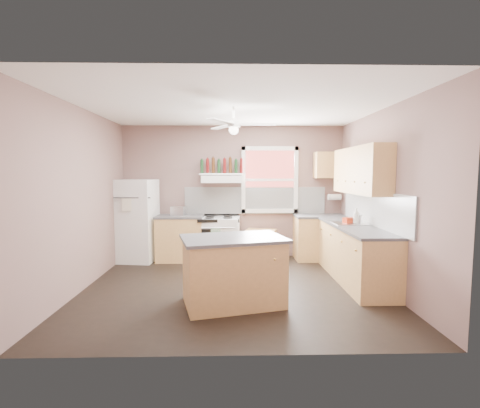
{
  "coord_description": "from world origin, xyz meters",
  "views": [
    {
      "loc": [
        -0.03,
        -5.17,
        1.73
      ],
      "look_at": [
        0.1,
        0.3,
        1.25
      ],
      "focal_mm": 26.0,
      "sensor_mm": 36.0,
      "label": 1
    }
  ],
  "objects_px": {
    "refrigerator": "(138,221)",
    "stove": "(219,239)",
    "island": "(233,272)",
    "toaster": "(178,211)",
    "cart": "(261,245)"
  },
  "relations": [
    {
      "from": "refrigerator",
      "to": "stove",
      "type": "distance_m",
      "value": 1.65
    },
    {
      "from": "stove",
      "to": "island",
      "type": "height_order",
      "value": "same"
    },
    {
      "from": "refrigerator",
      "to": "toaster",
      "type": "xyz_separation_m",
      "value": [
        0.8,
        0.04,
        0.18
      ]
    },
    {
      "from": "refrigerator",
      "to": "toaster",
      "type": "height_order",
      "value": "refrigerator"
    },
    {
      "from": "stove",
      "to": "cart",
      "type": "height_order",
      "value": "stove"
    },
    {
      "from": "refrigerator",
      "to": "toaster",
      "type": "relative_size",
      "value": 5.76
    },
    {
      "from": "toaster",
      "to": "island",
      "type": "bearing_deg",
      "value": -46.9
    },
    {
      "from": "stove",
      "to": "cart",
      "type": "bearing_deg",
      "value": 8.39
    },
    {
      "from": "toaster",
      "to": "island",
      "type": "height_order",
      "value": "toaster"
    },
    {
      "from": "stove",
      "to": "island",
      "type": "distance_m",
      "value": 2.39
    },
    {
      "from": "stove",
      "to": "refrigerator",
      "type": "bearing_deg",
      "value": -173.6
    },
    {
      "from": "refrigerator",
      "to": "stove",
      "type": "relative_size",
      "value": 1.88
    },
    {
      "from": "refrigerator",
      "to": "stove",
      "type": "xyz_separation_m",
      "value": [
        1.6,
        0.04,
        -0.38
      ]
    },
    {
      "from": "toaster",
      "to": "cart",
      "type": "relative_size",
      "value": 0.48
    },
    {
      "from": "toaster",
      "to": "stove",
      "type": "relative_size",
      "value": 0.33
    }
  ]
}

